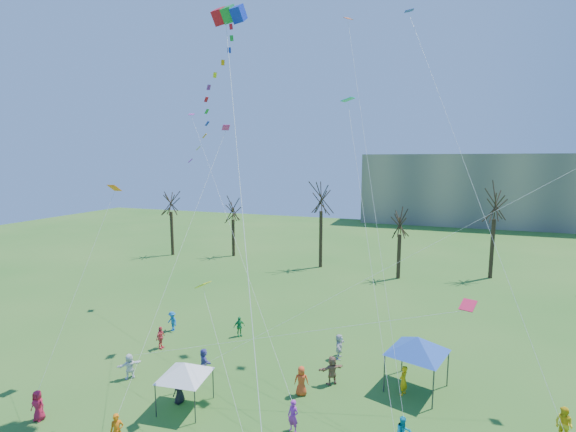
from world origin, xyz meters
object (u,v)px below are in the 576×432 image
(canopy_tent_white, at_px, (185,369))
(canopy_tent_blue, at_px, (418,345))
(distant_building, at_px, (510,190))
(big_box_kite, at_px, (217,96))

(canopy_tent_white, height_order, canopy_tent_blue, canopy_tent_blue)
(distant_building, bearing_deg, big_box_kite, -109.43)
(distant_building, height_order, canopy_tent_blue, distant_building)
(distant_building, distance_m, big_box_kite, 80.53)
(big_box_kite, bearing_deg, canopy_tent_blue, 21.02)
(canopy_tent_white, bearing_deg, canopy_tent_blue, 27.53)
(distant_building, relative_size, canopy_tent_white, 17.09)
(canopy_tent_white, xyz_separation_m, canopy_tent_blue, (12.01, 6.26, 0.55))
(canopy_tent_white, bearing_deg, distant_building, 70.27)
(distant_building, distance_m, canopy_tent_blue, 73.13)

